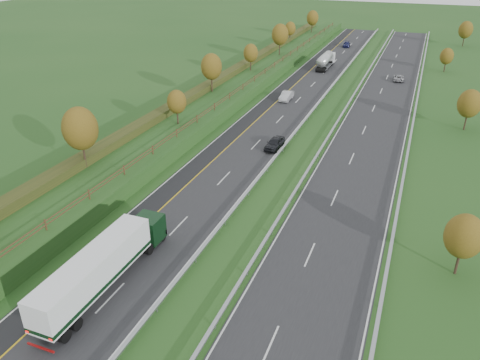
# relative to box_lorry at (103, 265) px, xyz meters

# --- Properties ---
(ground) EXTENTS (400.00, 400.00, 0.00)m
(ground) POSITION_rel_box_lorry_xyz_m (7.86, 42.99, -2.33)
(ground) COLOR #224C1B
(ground) RESTS_ON ground
(near_carriageway) EXTENTS (10.50, 200.00, 0.04)m
(near_carriageway) POSITION_rel_box_lorry_xyz_m (-0.14, 47.99, -2.31)
(near_carriageway) COLOR #242427
(near_carriageway) RESTS_ON ground
(far_carriageway) EXTENTS (10.50, 200.00, 0.04)m
(far_carriageway) POSITION_rel_box_lorry_xyz_m (16.36, 47.99, -2.31)
(far_carriageway) COLOR #242427
(far_carriageway) RESTS_ON ground
(hard_shoulder) EXTENTS (3.00, 200.00, 0.04)m
(hard_shoulder) POSITION_rel_box_lorry_xyz_m (-3.89, 47.99, -2.31)
(hard_shoulder) COLOR black
(hard_shoulder) RESTS_ON ground
(lane_markings) EXTENTS (26.75, 200.00, 0.01)m
(lane_markings) POSITION_rel_box_lorry_xyz_m (6.27, 47.87, -2.28)
(lane_markings) COLOR silver
(lane_markings) RESTS_ON near_carriageway
(embankment_left) EXTENTS (12.00, 200.00, 2.00)m
(embankment_left) POSITION_rel_box_lorry_xyz_m (-13.14, 47.99, -1.33)
(embankment_left) COLOR #224C1B
(embankment_left) RESTS_ON ground
(hedge_left) EXTENTS (2.20, 180.00, 1.10)m
(hedge_left) POSITION_rel_box_lorry_xyz_m (-15.14, 47.99, 0.22)
(hedge_left) COLOR #2B3616
(hedge_left) RESTS_ON embankment_left
(fence_left) EXTENTS (0.12, 189.06, 1.20)m
(fence_left) POSITION_rel_box_lorry_xyz_m (-8.64, 47.58, 0.40)
(fence_left) COLOR #422B19
(fence_left) RESTS_ON embankment_left
(median_barrier_near) EXTENTS (0.32, 200.00, 0.71)m
(median_barrier_near) POSITION_rel_box_lorry_xyz_m (5.56, 47.99, -1.72)
(median_barrier_near) COLOR #979AA0
(median_barrier_near) RESTS_ON ground
(median_barrier_far) EXTENTS (0.32, 200.00, 0.71)m
(median_barrier_far) POSITION_rel_box_lorry_xyz_m (10.66, 47.99, -1.72)
(median_barrier_far) COLOR #979AA0
(median_barrier_far) RESTS_ON ground
(outer_barrier_far) EXTENTS (0.32, 200.00, 0.71)m
(outer_barrier_far) POSITION_rel_box_lorry_xyz_m (22.16, 47.99, -1.71)
(outer_barrier_far) COLOR #979AA0
(outer_barrier_far) RESTS_ON ground
(trees_left) EXTENTS (6.64, 164.30, 7.66)m
(trees_left) POSITION_rel_box_lorry_xyz_m (-12.78, 44.62, 4.04)
(trees_left) COLOR #2D2116
(trees_left) RESTS_ON embankment_left
(trees_far) EXTENTS (8.45, 118.60, 7.12)m
(trees_far) POSITION_rel_box_lorry_xyz_m (29.66, 77.20, 1.92)
(trees_far) COLOR #2D2116
(trees_far) RESTS_ON ground
(box_lorry) EXTENTS (2.58, 16.28, 4.06)m
(box_lorry) POSITION_rel_box_lorry_xyz_m (0.00, 0.00, 0.00)
(box_lorry) COLOR black
(box_lorry) RESTS_ON near_carriageway
(road_tanker) EXTENTS (2.40, 11.22, 3.46)m
(road_tanker) POSITION_rel_box_lorry_xyz_m (0.28, 86.90, -0.47)
(road_tanker) COLOR silver
(road_tanker) RESTS_ON near_carriageway
(car_dark_near) EXTENTS (2.19, 4.78, 1.59)m
(car_dark_near) POSITION_rel_box_lorry_xyz_m (4.12, 34.61, -1.50)
(car_dark_near) COLOR black
(car_dark_near) RESTS_ON near_carriageway
(car_silver_mid) EXTENTS (1.74, 4.92, 1.62)m
(car_silver_mid) POSITION_rel_box_lorry_xyz_m (-1.00, 58.09, -1.48)
(car_silver_mid) COLOR #B3B3B8
(car_silver_mid) RESTS_ON near_carriageway
(car_small_far) EXTENTS (2.24, 4.78, 1.35)m
(car_small_far) POSITION_rel_box_lorry_xyz_m (0.46, 114.83, -1.62)
(car_small_far) COLOR #161946
(car_small_far) RESTS_ON near_carriageway
(car_oncoming) EXTENTS (2.43, 4.72, 1.27)m
(car_oncoming) POSITION_rel_box_lorry_xyz_m (17.66, 80.61, -1.65)
(car_oncoming) COLOR #A0A0A4
(car_oncoming) RESTS_ON far_carriageway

